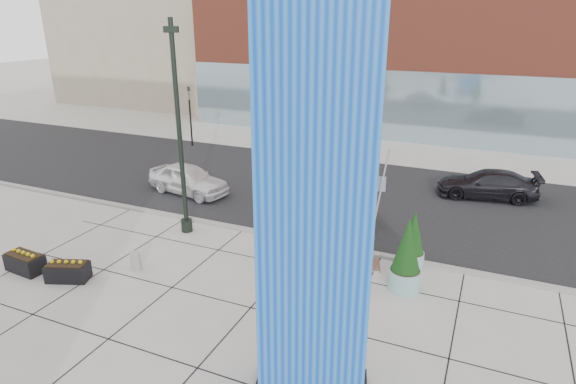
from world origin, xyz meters
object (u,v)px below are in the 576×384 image
at_px(public_art_sculpture, 354,235).
at_px(car_silver_mid, 324,207).
at_px(concrete_bollard, 136,261).
at_px(blue_pylon, 315,229).
at_px(overhead_street_sign, 345,158).
at_px(lamp_post, 181,151).
at_px(car_white_west, 188,179).

bearing_deg(public_art_sculpture, car_silver_mid, 108.58).
distance_m(concrete_bollard, car_silver_mid, 8.30).
xyz_separation_m(blue_pylon, overhead_street_sign, (-1.55, 7.29, -0.55)).
bearing_deg(car_silver_mid, concrete_bollard, 143.34).
bearing_deg(concrete_bollard, blue_pylon, -20.69).
height_order(blue_pylon, lamp_post, blue_pylon).
xyz_separation_m(concrete_bollard, overhead_street_sign, (6.36, 4.30, 3.43)).
relative_size(lamp_post, public_art_sculpture, 1.90).
relative_size(public_art_sculpture, concrete_bollard, 6.54).
xyz_separation_m(blue_pylon, lamp_post, (-8.15, 6.49, -0.81)).
height_order(lamp_post, overhead_street_sign, lamp_post).
xyz_separation_m(public_art_sculpture, car_silver_mid, (-2.32, 3.30, -0.48)).
bearing_deg(blue_pylon, overhead_street_sign, 86.33).
height_order(public_art_sculpture, car_white_west, public_art_sculpture).
xyz_separation_m(blue_pylon, car_silver_mid, (-3.16, 9.78, -3.62)).
xyz_separation_m(lamp_post, concrete_bollard, (0.25, -3.50, -3.17)).
relative_size(concrete_bollard, car_silver_mid, 0.16).
distance_m(lamp_post, overhead_street_sign, 6.66).
xyz_separation_m(concrete_bollard, car_white_west, (-2.81, 7.41, 0.41)).
bearing_deg(car_white_west, blue_pylon, -124.52).
distance_m(public_art_sculpture, car_silver_mid, 4.06).
xyz_separation_m(public_art_sculpture, concrete_bollard, (-7.07, -3.50, -0.84)).
distance_m(blue_pylon, car_white_west, 15.35).
bearing_deg(concrete_bollard, car_white_west, 110.75).
xyz_separation_m(car_white_west, car_silver_mid, (7.56, -0.62, -0.05)).
distance_m(concrete_bollard, car_white_west, 7.94).
relative_size(public_art_sculpture, car_white_west, 1.02).
height_order(concrete_bollard, car_silver_mid, car_silver_mid).
height_order(blue_pylon, car_white_west, blue_pylon).
bearing_deg(overhead_street_sign, concrete_bollard, -162.34).
distance_m(lamp_post, public_art_sculpture, 7.68).
relative_size(blue_pylon, public_art_sculpture, 1.98).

